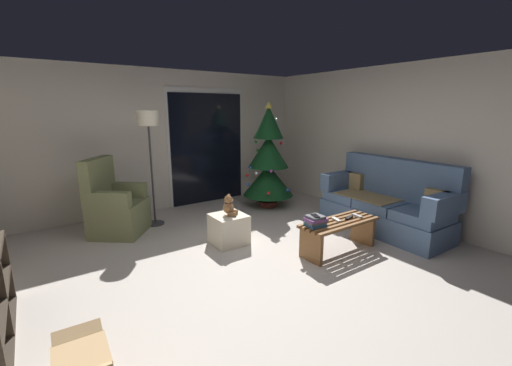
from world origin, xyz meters
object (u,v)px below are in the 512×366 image
Objects in this scene: remote_white at (336,220)px; coffee_table at (339,231)px; couch at (386,204)px; cell_phone at (315,216)px; remote_black at (349,218)px; remote_silver at (357,216)px; armchair at (115,208)px; christmas_tree at (268,161)px; teddy_bear_chestnut at (229,206)px; floor_lamp at (149,130)px; book_stack at (316,221)px; ottoman at (229,229)px.

coffee_table is at bearing -41.30° from remote_white.
couch reaches higher than cell_phone.
remote_black is 1.00× the size of remote_silver.
armchair is at bearing 143.97° from remote_silver.
cell_phone is 0.07× the size of christmas_tree.
armchair is 1.75m from teddy_bear_chestnut.
remote_white is at bearing -55.63° from floor_lamp.
christmas_tree reaches higher than remote_silver.
remote_black is at bearing 18.03° from cell_phone.
remote_white is at bearing -175.51° from couch.
teddy_bear_chestnut is (-1.35, 1.05, 0.10)m from remote_silver.
armchair is (-2.39, 2.31, -0.03)m from remote_black.
couch reaches higher than remote_white.
remote_white reaches higher than coffee_table.
christmas_tree is (0.15, 2.16, 0.43)m from remote_silver.
remote_black is 0.59× the size of book_stack.
remote_silver is 0.09× the size of floor_lamp.
teddy_bear_chestnut is (-1.02, 1.03, 0.25)m from coffee_table.
armchair reaches higher than ottoman.
armchair reaches higher than remote_white.
christmas_tree reaches higher than armchair.
remote_white is 0.08× the size of christmas_tree.
remote_black is 0.20m from remote_white.
teddy_bear_chestnut reaches higher than remote_silver.
teddy_bear_chestnut is (-2.22, 0.90, 0.13)m from couch.
book_stack is at bearing 69.52° from remote_black.
remote_black is 0.35× the size of ottoman.
couch is 13.62× the size of cell_phone.
remote_black is at bearing -40.93° from ottoman.
christmas_tree reaches higher than remote_white.
floor_lamp reaches higher than teddy_bear_chestnut.
christmas_tree is 1.72× the size of armchair.
remote_silver is 1.71m from teddy_bear_chestnut.
ottoman is at bearing 33.50° from remote_black.
remote_silver is at bearing -93.91° from christmas_tree.
floor_lamp is (-2.82, 2.24, 1.11)m from couch.
couch is at bearing -22.15° from ottoman.
remote_silver is 3.44m from armchair.
christmas_tree is at bearing 109.82° from couch.
coffee_table is 7.05× the size of remote_black.
remote_white is at bearing -0.90° from book_stack.
ottoman is (-1.01, 1.00, -0.22)m from remote_white.
remote_white is 1.42m from teddy_bear_chestnut.
couch is at bearing -22.05° from teddy_bear_chestnut.
christmas_tree is at bearing 93.58° from remote_white.
remote_black and remote_white have the same top height.
christmas_tree is at bearing 92.44° from remote_silver.
book_stack is at bearing -176.75° from couch.
floor_lamp reaches higher than armchair.
christmas_tree is (0.47, 2.14, 0.59)m from coffee_table.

